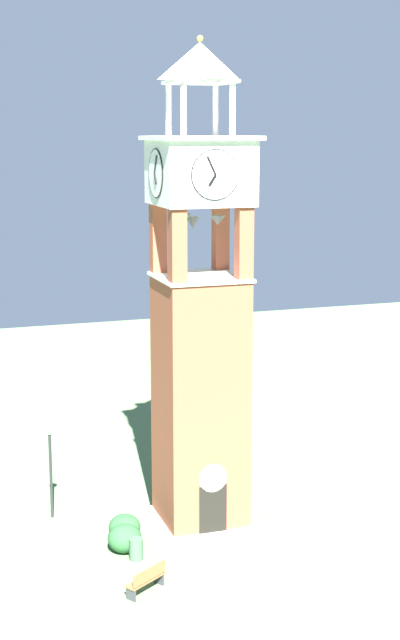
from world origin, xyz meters
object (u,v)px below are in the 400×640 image
Objects in this scene: trash_bin at (136,549)px; park_bench at (147,579)px; lamp_post at (50,454)px; clock_tower at (200,338)px.

park_bench is at bearing -96.30° from trash_bin.
park_bench reaches higher than trash_bin.
park_bench is 0.41× the size of lamp_post.
clock_tower is at bearing 53.25° from park_bench.
clock_tower is at bearing 33.66° from trash_bin.
trash_bin is at bearing -63.74° from lamp_post.
clock_tower reaches higher than trash_bin.
lamp_post is 5.72m from trash_bin.
clock_tower is 9.24m from park_bench.
park_bench is 2.54m from trash_bin.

